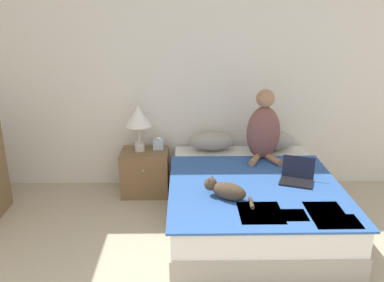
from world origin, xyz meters
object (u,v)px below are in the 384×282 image
object	(u,v)px
laptop_open	(297,177)
bed	(251,202)
pillow_near	(211,141)
nightstand	(145,172)
table_lamp	(138,117)
cat_tabby	(226,190)
person_sitting	(264,129)
tissue_box	(158,144)
pillow_far	(272,141)

from	to	relation	value
laptop_open	bed	bearing A→B (deg)	-170.74
pillow_near	nightstand	distance (m)	0.86
bed	nightstand	distance (m)	1.37
pillow_near	table_lamp	size ratio (longest dim) A/B	1.01
cat_tabby	nightstand	world-z (taller)	cat_tabby
person_sitting	tissue_box	bearing A→B (deg)	162.93
pillow_far	table_lamp	world-z (taller)	table_lamp
bed	laptop_open	size ratio (longest dim) A/B	5.36
pillow_far	nightstand	xyz separation A→B (m)	(-1.48, -0.05, -0.36)
pillow_far	nightstand	world-z (taller)	pillow_far
pillow_near	laptop_open	distance (m)	1.19
person_sitting	nightstand	size ratio (longest dim) A/B	1.43
bed	table_lamp	bearing A→B (deg)	145.57
pillow_near	tissue_box	bearing A→B (deg)	175.07
laptop_open	tissue_box	size ratio (longest dim) A/B	2.67
pillow_near	table_lamp	bearing A→B (deg)	-178.60
nightstand	tissue_box	distance (m)	0.37
person_sitting	pillow_far	bearing A→B (deg)	61.67
bed	table_lamp	world-z (taller)	table_lamp
person_sitting	tissue_box	world-z (taller)	person_sitting
cat_tabby	nightstand	size ratio (longest dim) A/B	0.76
cat_tabby	tissue_box	distance (m)	1.47
person_sitting	table_lamp	world-z (taller)	person_sitting
pillow_far	cat_tabby	size ratio (longest dim) A/B	1.32
cat_tabby	tissue_box	bearing A→B (deg)	-32.29
bed	cat_tabby	world-z (taller)	cat_tabby
cat_tabby	table_lamp	xyz separation A→B (m)	(-0.88, 1.23, 0.31)
pillow_far	person_sitting	size ratio (longest dim) A/B	0.71
table_lamp	pillow_far	bearing A→B (deg)	0.76
nightstand	table_lamp	bearing A→B (deg)	150.93
bed	cat_tabby	bearing A→B (deg)	-125.92
pillow_near	cat_tabby	size ratio (longest dim) A/B	1.32
pillow_near	nightstand	xyz separation A→B (m)	(-0.77, -0.05, -0.36)
cat_tabby	laptop_open	size ratio (longest dim) A/B	1.10
laptop_open	nightstand	xyz separation A→B (m)	(-1.54, 0.86, -0.31)
laptop_open	nightstand	distance (m)	1.79
bed	cat_tabby	distance (m)	0.62
bed	pillow_far	size ratio (longest dim) A/B	3.69
bed	pillow_far	xyz separation A→B (m)	(0.35, 0.83, 0.37)
bed	tissue_box	world-z (taller)	tissue_box
bed	pillow_far	distance (m)	0.97
pillow_near	tissue_box	world-z (taller)	pillow_near
pillow_far	cat_tabby	distance (m)	1.41
pillow_near	table_lamp	world-z (taller)	table_lamp
bed	table_lamp	xyz separation A→B (m)	(-1.18, 0.81, 0.66)
pillow_near	laptop_open	xyz separation A→B (m)	(0.76, -0.91, -0.06)
table_lamp	laptop_open	bearing A→B (deg)	-29.25
pillow_far	pillow_near	bearing A→B (deg)	180.00
bed	pillow_far	world-z (taller)	pillow_far
cat_tabby	laptop_open	xyz separation A→B (m)	(0.72, 0.34, -0.03)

